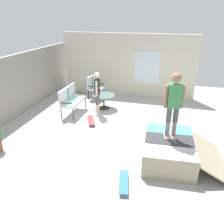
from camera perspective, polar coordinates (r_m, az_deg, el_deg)
name	(u,v)px	position (r m, az deg, el deg)	size (l,w,h in m)	color
ground_plane	(118,134)	(7.31, 1.57, -5.55)	(12.00, 12.00, 0.10)	#B2B2AD
back_wall_cinderblock	(6,90)	(8.62, -25.26, 5.07)	(9.00, 0.20, 2.20)	gray
house_facade	(128,65)	(10.42, 4.03, 11.78)	(0.23, 6.00, 2.76)	beige
skate_ramp	(169,150)	(6.07, 14.37, -9.21)	(1.89, 2.14, 0.60)	tan
patio_bench	(71,98)	(8.61, -10.48, 3.56)	(1.26, 0.56, 1.02)	#2D2823
patio_chair_near_house	(94,85)	(10.03, -4.57, 6.78)	(0.74, 0.69, 1.02)	#2D2823
patio_table	(104,99)	(8.97, -2.09, 3.34)	(0.90, 0.90, 0.57)	#2D2823
person_watching	(97,91)	(8.25, -3.77, 5.37)	(0.47, 0.29, 1.62)	silver
person_skater	(174,102)	(5.58, 15.42, 2.49)	(0.31, 0.47, 1.69)	silver
skateboard_by_bench	(91,120)	(7.93, -5.37, -2.09)	(0.81, 0.53, 0.10)	#B23838
skateboard_spare	(124,182)	(5.25, 2.99, -17.21)	(0.82, 0.36, 0.10)	#3372B2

